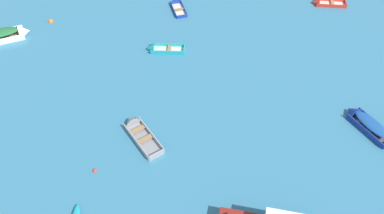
{
  "coord_description": "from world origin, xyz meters",
  "views": [
    {
      "loc": [
        -4.91,
        0.83,
        22.16
      ],
      "look_at": [
        0.0,
        20.72,
        0.15
      ],
      "focal_mm": 40.46,
      "sensor_mm": 36.0,
      "label": 1
    }
  ],
  "objects_px": {
    "rowboat_deep_blue_distant_center": "(177,4)",
    "mooring_buoy_between_boats_left": "(51,21)",
    "rowboat_white_near_right": "(8,34)",
    "mooring_buoy_midfield": "(95,171)",
    "rowboat_turquoise_back_row_center": "(158,49)",
    "rowboat_red_cluster_inner": "(322,3)",
    "rowboat_grey_midfield_right": "(136,129)",
    "rowboat_deep_blue_far_right": "(365,121)"
  },
  "relations": [
    {
      "from": "rowboat_deep_blue_distant_center",
      "to": "mooring_buoy_between_boats_left",
      "type": "bearing_deg",
      "value": 178.61
    },
    {
      "from": "rowboat_white_near_right",
      "to": "mooring_buoy_midfield",
      "type": "xyz_separation_m",
      "value": [
        5.66,
        -14.93,
        -0.41
      ]
    },
    {
      "from": "rowboat_white_near_right",
      "to": "rowboat_turquoise_back_row_center",
      "type": "distance_m",
      "value": 12.48
    },
    {
      "from": "rowboat_red_cluster_inner",
      "to": "mooring_buoy_midfield",
      "type": "bearing_deg",
      "value": -148.29
    },
    {
      "from": "rowboat_grey_midfield_right",
      "to": "mooring_buoy_midfield",
      "type": "relative_size",
      "value": 13.96
    },
    {
      "from": "rowboat_deep_blue_far_right",
      "to": "rowboat_turquoise_back_row_center",
      "type": "distance_m",
      "value": 16.24
    },
    {
      "from": "rowboat_red_cluster_inner",
      "to": "mooring_buoy_midfield",
      "type": "distance_m",
      "value": 25.23
    },
    {
      "from": "rowboat_deep_blue_far_right",
      "to": "mooring_buoy_between_boats_left",
      "type": "bearing_deg",
      "value": 140.01
    },
    {
      "from": "rowboat_red_cluster_inner",
      "to": "mooring_buoy_midfield",
      "type": "relative_size",
      "value": 11.15
    },
    {
      "from": "rowboat_grey_midfield_right",
      "to": "mooring_buoy_midfield",
      "type": "distance_m",
      "value": 3.96
    },
    {
      "from": "rowboat_white_near_right",
      "to": "mooring_buoy_midfield",
      "type": "bearing_deg",
      "value": -69.23
    },
    {
      "from": "mooring_buoy_midfield",
      "to": "mooring_buoy_between_boats_left",
      "type": "bearing_deg",
      "value": 97.91
    },
    {
      "from": "rowboat_grey_midfield_right",
      "to": "rowboat_deep_blue_far_right",
      "type": "bearing_deg",
      "value": -11.73
    },
    {
      "from": "rowboat_red_cluster_inner",
      "to": "mooring_buoy_between_boats_left",
      "type": "distance_m",
      "value": 23.96
    },
    {
      "from": "rowboat_grey_midfield_right",
      "to": "rowboat_red_cluster_inner",
      "type": "bearing_deg",
      "value": 30.09
    },
    {
      "from": "rowboat_grey_midfield_right",
      "to": "rowboat_turquoise_back_row_center",
      "type": "xyz_separation_m",
      "value": [
        2.97,
        7.84,
        -0.03
      ]
    },
    {
      "from": "rowboat_deep_blue_far_right",
      "to": "mooring_buoy_midfield",
      "type": "relative_size",
      "value": 13.51
    },
    {
      "from": "mooring_buoy_between_boats_left",
      "to": "rowboat_red_cluster_inner",
      "type": "bearing_deg",
      "value": -7.63
    },
    {
      "from": "rowboat_grey_midfield_right",
      "to": "rowboat_deep_blue_distant_center",
      "type": "distance_m",
      "value": 14.77
    },
    {
      "from": "rowboat_deep_blue_far_right",
      "to": "rowboat_deep_blue_distant_center",
      "type": "height_order",
      "value": "rowboat_deep_blue_far_right"
    },
    {
      "from": "rowboat_grey_midfield_right",
      "to": "rowboat_deep_blue_distant_center",
      "type": "xyz_separation_m",
      "value": [
        5.73,
        13.61,
        -0.06
      ]
    },
    {
      "from": "rowboat_grey_midfield_right",
      "to": "mooring_buoy_midfield",
      "type": "xyz_separation_m",
      "value": [
        -3.01,
        -2.57,
        -0.19
      ]
    },
    {
      "from": "rowboat_deep_blue_far_right",
      "to": "mooring_buoy_midfield",
      "type": "height_order",
      "value": "rowboat_deep_blue_far_right"
    },
    {
      "from": "rowboat_deep_blue_far_right",
      "to": "rowboat_red_cluster_inner",
      "type": "bearing_deg",
      "value": 75.76
    },
    {
      "from": "rowboat_grey_midfield_right",
      "to": "rowboat_red_cluster_inner",
      "type": "height_order",
      "value": "rowboat_grey_midfield_right"
    },
    {
      "from": "rowboat_red_cluster_inner",
      "to": "rowboat_turquoise_back_row_center",
      "type": "xyz_separation_m",
      "value": [
        -15.49,
        -2.85,
        0.02
      ]
    },
    {
      "from": "rowboat_turquoise_back_row_center",
      "to": "rowboat_grey_midfield_right",
      "type": "bearing_deg",
      "value": -110.74
    },
    {
      "from": "rowboat_deep_blue_far_right",
      "to": "rowboat_turquoise_back_row_center",
      "type": "xyz_separation_m",
      "value": [
        -11.99,
        10.95,
        -0.17
      ]
    },
    {
      "from": "rowboat_white_near_right",
      "to": "rowboat_deep_blue_far_right",
      "type": "bearing_deg",
      "value": -33.21
    },
    {
      "from": "mooring_buoy_between_boats_left",
      "to": "mooring_buoy_midfield",
      "type": "bearing_deg",
      "value": -82.09
    },
    {
      "from": "rowboat_white_near_right",
      "to": "mooring_buoy_between_boats_left",
      "type": "relative_size",
      "value": 9.94
    },
    {
      "from": "rowboat_deep_blue_far_right",
      "to": "rowboat_deep_blue_distant_center",
      "type": "bearing_deg",
      "value": 118.89
    },
    {
      "from": "rowboat_grey_midfield_right",
      "to": "rowboat_red_cluster_inner",
      "type": "distance_m",
      "value": 21.34
    },
    {
      "from": "rowboat_deep_blue_far_right",
      "to": "rowboat_red_cluster_inner",
      "type": "height_order",
      "value": "rowboat_deep_blue_far_right"
    },
    {
      "from": "rowboat_deep_blue_distant_center",
      "to": "mooring_buoy_between_boats_left",
      "type": "distance_m",
      "value": 11.03
    },
    {
      "from": "rowboat_deep_blue_far_right",
      "to": "rowboat_white_near_right",
      "type": "distance_m",
      "value": 28.23
    },
    {
      "from": "rowboat_deep_blue_far_right",
      "to": "rowboat_white_near_right",
      "type": "relative_size",
      "value": 0.86
    },
    {
      "from": "rowboat_red_cluster_inner",
      "to": "rowboat_deep_blue_distant_center",
      "type": "xyz_separation_m",
      "value": [
        -12.73,
        2.91,
        -0.01
      ]
    },
    {
      "from": "rowboat_grey_midfield_right",
      "to": "rowboat_deep_blue_distant_center",
      "type": "relative_size",
      "value": 1.44
    },
    {
      "from": "rowboat_white_near_right",
      "to": "mooring_buoy_between_boats_left",
      "type": "xyz_separation_m",
      "value": [
        3.37,
        1.52,
        -0.41
      ]
    },
    {
      "from": "rowboat_deep_blue_distant_center",
      "to": "mooring_buoy_between_boats_left",
      "type": "xyz_separation_m",
      "value": [
        -11.02,
        0.27,
        -0.13
      ]
    },
    {
      "from": "rowboat_red_cluster_inner",
      "to": "rowboat_turquoise_back_row_center",
      "type": "height_order",
      "value": "rowboat_turquoise_back_row_center"
    }
  ]
}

